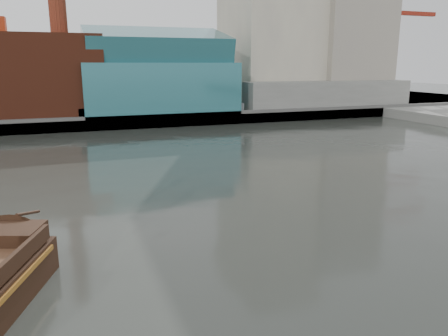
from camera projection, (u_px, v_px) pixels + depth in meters
name	position (u px, v px, depth m)	size (l,w,h in m)	color
ground	(250.00, 296.00, 23.03)	(400.00, 400.00, 0.00)	#2B2E28
promenade_far	(100.00, 109.00, 106.75)	(220.00, 60.00, 2.00)	slate
seawall	(114.00, 123.00, 79.76)	(220.00, 1.00, 2.60)	#4C4C49
skyline	(120.00, 4.00, 96.17)	(149.00, 45.00, 62.00)	brown
crane_a	(395.00, 36.00, 119.70)	(22.50, 4.00, 32.25)	slate
crane_b	(396.00, 51.00, 132.87)	(19.10, 4.00, 26.25)	slate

